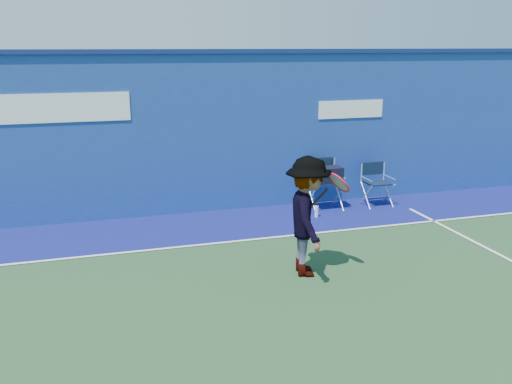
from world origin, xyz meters
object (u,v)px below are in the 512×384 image
object	(u,v)px
directors_chair_left	(325,188)
directors_chair_right	(377,192)
water_bottle	(317,212)
tennis_player	(308,216)

from	to	relation	value
directors_chair_left	directors_chair_right	size ratio (longest dim) A/B	1.16
water_bottle	tennis_player	bearing A→B (deg)	-115.68
water_bottle	tennis_player	world-z (taller)	tennis_player
directors_chair_right	tennis_player	bearing A→B (deg)	-133.32
directors_chair_left	tennis_player	distance (m)	3.26
directors_chair_left	directors_chair_right	distance (m)	1.11
water_bottle	tennis_player	distance (m)	2.73
directors_chair_left	tennis_player	xyz separation A→B (m)	(-1.51, -2.85, 0.43)
directors_chair_right	tennis_player	xyz separation A→B (m)	(-2.61, -2.77, 0.58)
directors_chair_left	water_bottle	world-z (taller)	directors_chair_left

